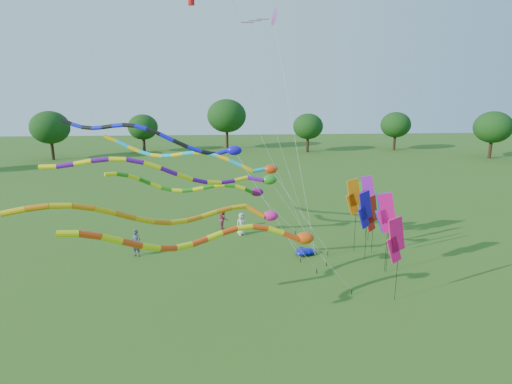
{
  "coord_description": "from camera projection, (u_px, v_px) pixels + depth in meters",
  "views": [
    {
      "loc": [
        -3.21,
        -21.41,
        10.81
      ],
      "look_at": [
        -1.42,
        3.08,
        4.8
      ],
      "focal_mm": 30.0,
      "sensor_mm": 36.0,
      "label": 1
    }
  ],
  "objects": [
    {
      "name": "tube_kite_orange",
      "position": [
        187.0,
        214.0,
        20.88
      ],
      "size": [
        14.01,
        6.38,
        6.81
      ],
      "rotation": [
        0.0,
        0.0,
        0.4
      ],
      "color": "black",
      "rests_on": "ground"
    },
    {
      "name": "tube_kite_blue",
      "position": [
        164.0,
        138.0,
        27.11
      ],
      "size": [
        15.52,
        5.28,
        9.33
      ],
      "rotation": [
        0.0,
        0.0,
        -0.29
      ],
      "color": "black",
      "rests_on": "ground"
    },
    {
      "name": "person_a",
      "position": [
        242.0,
        224.0,
        32.11
      ],
      "size": [
        1.0,
        0.85,
        1.73
      ],
      "primitive_type": "imported",
      "rotation": [
        0.0,
        0.0,
        0.42
      ],
      "color": "silver",
      "rests_on": "ground"
    },
    {
      "name": "tube_kite_green",
      "position": [
        207.0,
        187.0,
        29.4
      ],
      "size": [
        12.66,
        3.11,
        6.12
      ],
      "rotation": [
        0.0,
        0.0,
        0.23
      ],
      "color": "black",
      "rests_on": "ground"
    },
    {
      "name": "person_b",
      "position": [
        136.0,
        243.0,
        27.98
      ],
      "size": [
        0.77,
        0.64,
        1.82
      ],
      "primitive_type": "imported",
      "rotation": [
        0.0,
        0.0,
        -0.35
      ],
      "color": "#3B4453",
      "rests_on": "ground"
    },
    {
      "name": "tube_kite_purple",
      "position": [
        191.0,
        174.0,
        22.59
      ],
      "size": [
        14.91,
        3.45,
        8.12
      ],
      "rotation": [
        0.0,
        0.0,
        0.23
      ],
      "color": "black",
      "rests_on": "ground"
    },
    {
      "name": "tree_ring",
      "position": [
        308.0,
        206.0,
        18.58
      ],
      "size": [
        114.86,
        113.88,
        9.67
      ],
      "color": "#382314",
      "rests_on": "ground"
    },
    {
      "name": "delta_kite_high_c",
      "position": [
        273.0,
        17.0,
        29.54
      ],
      "size": [
        4.49,
        6.7,
        16.59
      ],
      "rotation": [
        0.0,
        0.0,
        0.17
      ],
      "color": "black",
      "rests_on": "ground"
    },
    {
      "name": "tube_kite_cyan",
      "position": [
        208.0,
        159.0,
        27.31
      ],
      "size": [
        14.29,
        2.61,
        8.3
      ],
      "rotation": [
        0.0,
        0.0,
        -0.14
      ],
      "color": "black",
      "rests_on": "ground"
    },
    {
      "name": "blue_nylon_heap",
      "position": [
        306.0,
        252.0,
        28.39
      ],
      "size": [
        1.15,
        0.99,
        0.45
      ],
      "color": "#0B1296",
      "rests_on": "ground"
    },
    {
      "name": "banner_pole_magenta_a",
      "position": [
        396.0,
        240.0,
        21.54
      ],
      "size": [
        1.13,
        0.44,
        4.58
      ],
      "rotation": [
        0.0,
        0.0,
        0.32
      ],
      "color": "black",
      "rests_on": "ground"
    },
    {
      "name": "banner_pole_blue_a",
      "position": [
        365.0,
        210.0,
        26.78
      ],
      "size": [
        1.09,
        0.56,
        4.61
      ],
      "rotation": [
        0.0,
        0.0,
        0.43
      ],
      "color": "black",
      "rests_on": "ground"
    },
    {
      "name": "banner_pole_red",
      "position": [
        371.0,
        214.0,
        27.87
      ],
      "size": [
        1.09,
        0.56,
        4.07
      ],
      "rotation": [
        0.0,
        0.0,
        0.43
      ],
      "color": "black",
      "rests_on": "ground"
    },
    {
      "name": "banner_pole_orange",
      "position": [
        354.0,
        197.0,
        28.14
      ],
      "size": [
        1.15,
        0.31,
        5.07
      ],
      "rotation": [
        0.0,
        0.0,
        0.2
      ],
      "color": "black",
      "rests_on": "ground"
    },
    {
      "name": "banner_pole_violet",
      "position": [
        367.0,
        193.0,
        30.2
      ],
      "size": [
        1.15,
        0.36,
        4.85
      ],
      "rotation": [
        0.0,
        0.0,
        -0.24
      ],
      "color": "black",
      "rests_on": "ground"
    },
    {
      "name": "banner_pole_blue_b",
      "position": [
        385.0,
        213.0,
        25.08
      ],
      "size": [
        1.13,
        0.43,
        4.93
      ],
      "rotation": [
        0.0,
        0.0,
        -0.31
      ],
      "color": "black",
      "rests_on": "ground"
    },
    {
      "name": "ground",
      "position": [
        286.0,
        289.0,
        23.54
      ],
      "size": [
        160.0,
        160.0,
        0.0
      ],
      "primitive_type": "plane",
      "color": "#2B5C18",
      "rests_on": "ground"
    },
    {
      "name": "banner_pole_green",
      "position": [
        364.0,
        197.0,
        30.85
      ],
      "size": [
        1.09,
        0.56,
        4.36
      ],
      "rotation": [
        0.0,
        0.0,
        -0.43
      ],
      "color": "black",
      "rests_on": "ground"
    },
    {
      "name": "person_c",
      "position": [
        223.0,
        219.0,
        33.29
      ],
      "size": [
        0.73,
        0.89,
        1.69
      ],
      "primitive_type": "imported",
      "rotation": [
        0.0,
        0.0,
        1.68
      ],
      "color": "maroon",
      "rests_on": "ground"
    },
    {
      "name": "banner_pole_magenta_b",
      "position": [
        386.0,
        213.0,
        24.85
      ],
      "size": [
        1.16,
        0.27,
        4.97
      ],
      "rotation": [
        0.0,
        0.0,
        -0.16
      ],
      "color": "black",
      "rests_on": "ground"
    },
    {
      "name": "tube_kite_red",
      "position": [
        229.0,
        238.0,
        18.95
      ],
      "size": [
        12.51,
        5.74,
        6.4
      ],
      "rotation": [
        0.0,
        0.0,
        0.38
      ],
      "color": "black",
      "rests_on": "ground"
    }
  ]
}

